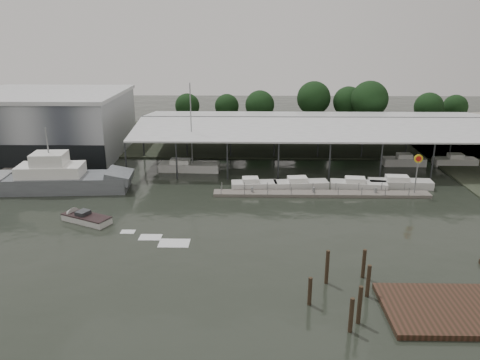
{
  "coord_description": "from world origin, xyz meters",
  "views": [
    {
      "loc": [
        5.49,
        -47.28,
        21.07
      ],
      "look_at": [
        4.45,
        8.55,
        2.5
      ],
      "focal_mm": 35.0,
      "sensor_mm": 36.0,
      "label": 1
    }
  ],
  "objects_px": {
    "shell_fuel_sign": "(417,167)",
    "grey_trawler": "(61,179)",
    "white_sailboat": "(189,167)",
    "speedboat_underway": "(83,218)"
  },
  "relations": [
    {
      "from": "grey_trawler",
      "to": "speedboat_underway",
      "type": "height_order",
      "value": "grey_trawler"
    },
    {
      "from": "grey_trawler",
      "to": "white_sailboat",
      "type": "bearing_deg",
      "value": 25.74
    },
    {
      "from": "shell_fuel_sign",
      "to": "grey_trawler",
      "type": "relative_size",
      "value": 0.3
    },
    {
      "from": "white_sailboat",
      "to": "speedboat_underway",
      "type": "xyz_separation_m",
      "value": [
        -9.56,
        -19.35,
        -0.26
      ]
    },
    {
      "from": "speedboat_underway",
      "to": "shell_fuel_sign",
      "type": "bearing_deg",
      "value": -141.26
    },
    {
      "from": "shell_fuel_sign",
      "to": "white_sailboat",
      "type": "relative_size",
      "value": 0.41
    },
    {
      "from": "grey_trawler",
      "to": "white_sailboat",
      "type": "distance_m",
      "value": 18.3
    },
    {
      "from": "shell_fuel_sign",
      "to": "speedboat_underway",
      "type": "bearing_deg",
      "value": -167.41
    },
    {
      "from": "shell_fuel_sign",
      "to": "grey_trawler",
      "type": "xyz_separation_m",
      "value": [
        -46.44,
        1.32,
        -2.35
      ]
    },
    {
      "from": "grey_trawler",
      "to": "white_sailboat",
      "type": "relative_size",
      "value": 1.39
    }
  ]
}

